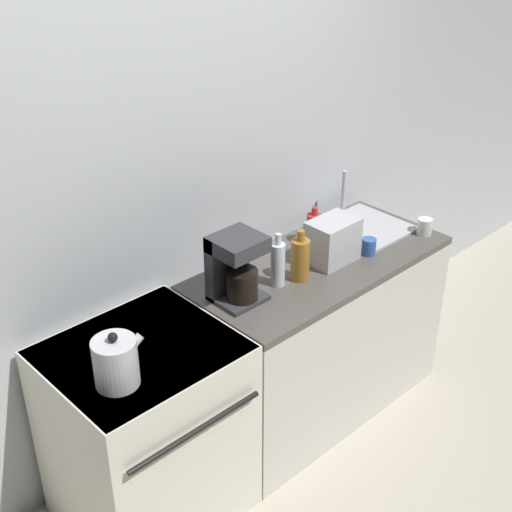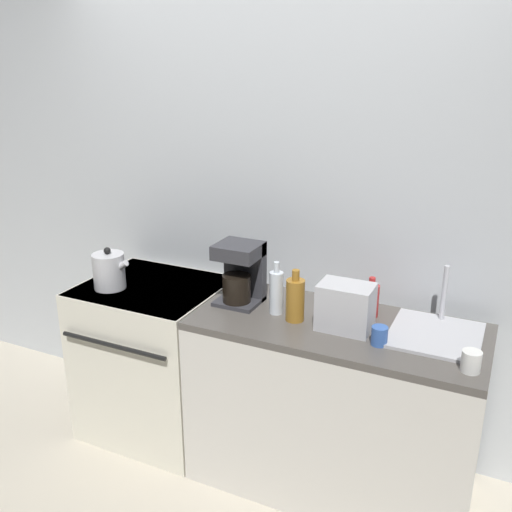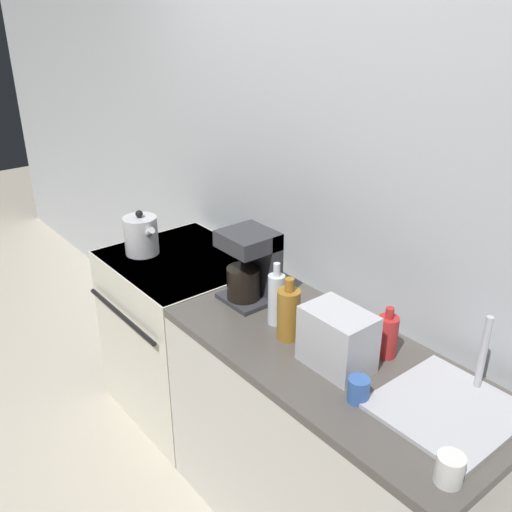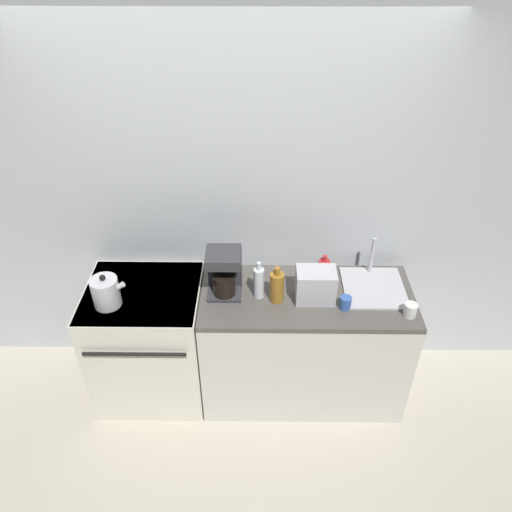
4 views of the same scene
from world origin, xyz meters
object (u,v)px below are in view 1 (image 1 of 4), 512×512
(bottle_clear, at_px, (278,264))
(cup_white, at_px, (425,226))
(toaster, at_px, (332,240))
(cup_blue, at_px, (369,247))
(coffee_maker, at_px, (235,266))
(kettle, at_px, (116,362))
(bottle_amber, at_px, (300,259))
(bottle_red, at_px, (314,228))
(stove, at_px, (147,431))

(bottle_clear, bearing_deg, cup_white, -10.65)
(toaster, distance_m, cup_blue, 0.21)
(cup_white, bearing_deg, coffee_maker, 168.87)
(toaster, relative_size, cup_white, 2.78)
(kettle, relative_size, coffee_maker, 0.73)
(kettle, bearing_deg, bottle_amber, 2.97)
(bottle_amber, xyz_separation_m, bottle_red, (0.31, 0.20, -0.02))
(stove, bearing_deg, cup_blue, -6.08)
(kettle, height_order, bottle_red, kettle)
(cup_blue, bearing_deg, bottle_red, 112.12)
(bottle_red, bearing_deg, cup_blue, -67.88)
(cup_white, bearing_deg, bottle_red, 145.69)
(coffee_maker, relative_size, bottle_clear, 1.19)
(toaster, bearing_deg, bottle_clear, 176.44)
(bottle_amber, height_order, cup_blue, bottle_amber)
(stove, height_order, bottle_amber, bottle_amber)
(coffee_maker, bearing_deg, bottle_clear, -13.11)
(bottle_clear, height_order, cup_white, bottle_clear)
(bottle_amber, height_order, cup_white, bottle_amber)
(coffee_maker, bearing_deg, toaster, -7.26)
(toaster, relative_size, cup_blue, 2.90)
(kettle, bearing_deg, coffee_maker, 11.00)
(kettle, distance_m, cup_white, 1.85)
(coffee_maker, height_order, bottle_amber, coffee_maker)
(toaster, xyz_separation_m, coffee_maker, (-0.57, 0.07, 0.05))
(kettle, distance_m, toaster, 1.29)
(stove, distance_m, cup_blue, 1.38)
(kettle, relative_size, bottle_amber, 0.91)
(bottle_clear, bearing_deg, kettle, -174.56)
(stove, height_order, kettle, kettle)
(bottle_red, bearing_deg, toaster, -110.81)
(bottle_amber, bearing_deg, cup_blue, -9.78)
(bottle_amber, height_order, bottle_red, bottle_amber)
(kettle, height_order, bottle_amber, bottle_amber)
(coffee_maker, height_order, cup_white, coffee_maker)
(stove, xyz_separation_m, cup_blue, (1.29, -0.14, 0.48))
(toaster, xyz_separation_m, bottle_amber, (-0.24, -0.01, -0.00))
(bottle_red, relative_size, bottle_clear, 0.75)
(bottle_red, height_order, cup_white, bottle_red)
(stove, xyz_separation_m, bottle_clear, (0.76, -0.03, 0.55))
(bottle_red, xyz_separation_m, cup_white, (0.49, -0.34, -0.04))
(bottle_amber, bearing_deg, bottle_red, 32.53)
(stove, relative_size, bottle_amber, 3.54)
(cup_white, bearing_deg, stove, 173.10)
(toaster, height_order, cup_white, toaster)
(cup_white, distance_m, cup_blue, 0.39)
(kettle, relative_size, bottle_clear, 0.87)
(bottle_red, bearing_deg, stove, -173.54)
(cup_blue, bearing_deg, coffee_maker, 168.11)
(cup_blue, bearing_deg, kettle, 179.29)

